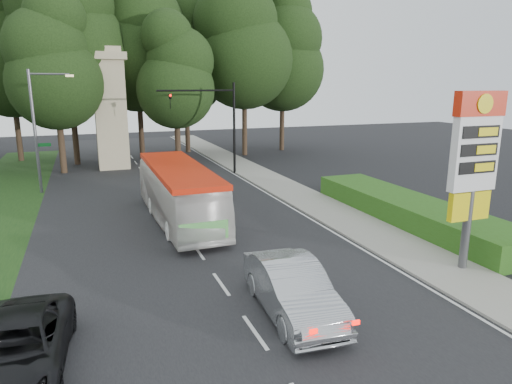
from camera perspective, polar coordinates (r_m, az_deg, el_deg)
name	(u,v)px	position (r m, az deg, el deg)	size (l,w,h in m)	color
ground	(261,342)	(13.53, 0.64, -18.21)	(120.00, 120.00, 0.00)	black
road_surface	(178,223)	(24.18, -9.72, -3.85)	(14.00, 80.00, 0.02)	black
sidewalk_right	(322,207)	(26.97, 8.29, -1.88)	(3.00, 80.00, 0.12)	gray
hedge	(410,211)	(25.28, 18.70, -2.22)	(3.00, 14.00, 1.20)	#284F15
gas_station_pylon	(474,157)	(18.66, 25.64, 3.93)	(2.10, 0.45, 6.85)	#59595E
traffic_signal_mast	(218,116)	(36.19, -4.77, 9.50)	(6.10, 0.35, 7.20)	black
streetlight_signs	(38,126)	(32.98, -25.61, 7.47)	(2.75, 0.98, 8.00)	#59595E
monument	(110,108)	(40.85, -17.76, 9.96)	(3.00, 3.00, 10.05)	tan
tree_west_near	(8,50)	(48.18, -28.56, 15.29)	(8.40, 8.40, 16.50)	#2D2116
tree_center_left	(65,24)	(44.03, -22.77, 18.82)	(10.08, 10.08, 19.80)	#2D2116
tree_center_right	(136,41)	(46.20, -14.78, 17.83)	(9.24, 9.24, 18.15)	#2D2116
tree_east_near	(185,58)	(48.89, -8.87, 16.25)	(8.12, 8.12, 15.95)	#2D2116
tree_east_mid	(244,39)	(46.50, -1.50, 18.62)	(9.52, 9.52, 18.70)	#2D2116
tree_far_east	(283,52)	(50.10, 3.38, 17.08)	(8.68, 8.68, 17.05)	#2D2116
tree_monument_left	(54,63)	(39.82, -23.98, 14.55)	(7.28, 7.28, 14.30)	#2D2116
tree_monument_right	(175,73)	(40.98, -10.08, 14.46)	(6.72, 6.72, 13.20)	#2D2116
transit_bus	(179,194)	(24.10, -9.61, -0.27)	(2.49, 10.66, 2.97)	silver
sedan_silver	(292,289)	(14.61, 4.54, -11.94)	(1.80, 5.16, 1.70)	#A7AAAF
suv_charcoal	(16,349)	(13.30, -27.77, -16.94)	(2.36, 5.13, 1.42)	black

